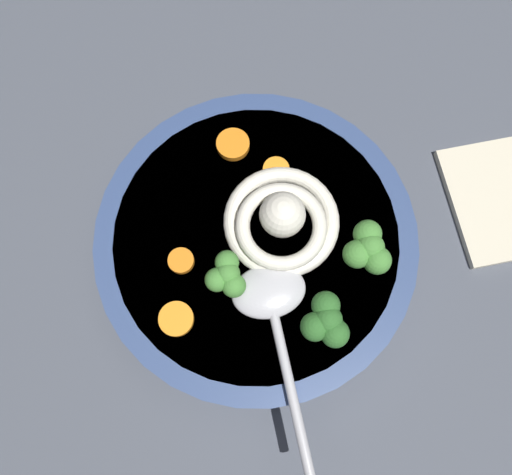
{
  "coord_description": "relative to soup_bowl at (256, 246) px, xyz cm",
  "views": [
    {
      "loc": [
        6.99,
        -3.27,
        50.67
      ],
      "look_at": [
        -3.12,
        1.98,
        10.06
      ],
      "focal_mm": 35.28,
      "sensor_mm": 36.0,
      "label": 1
    }
  ],
  "objects": [
    {
      "name": "carrot_slice_far",
      "position": [
        -4.44,
        4.26,
        3.26
      ],
      "size": [
        2.3,
        2.3,
        0.79
      ],
      "primitive_type": "cylinder",
      "color": "orange",
      "rests_on": "soup_bowl"
    },
    {
      "name": "carrot_slice_beside_chili",
      "position": [
        2.71,
        -8.79,
        3.16
      ],
      "size": [
        2.8,
        2.8,
        0.58
      ],
      "primitive_type": "cylinder",
      "color": "orange",
      "rests_on": "soup_bowl"
    },
    {
      "name": "soup_bowl",
      "position": [
        0.0,
        0.0,
        0.0
      ],
      "size": [
        27.39,
        27.39,
        5.93
      ],
      "color": "#334775",
      "rests_on": "table_slab"
    },
    {
      "name": "broccoli_floret_beside_noodles",
      "position": [
        5.45,
        7.12,
        5.08
      ],
      "size": [
        4.47,
        3.85,
        3.53
      ],
      "color": "#7A9E60",
      "rests_on": "soup_bowl"
    },
    {
      "name": "broccoli_floret_near_spoon",
      "position": [
        2.13,
        -3.72,
        4.74
      ],
      "size": [
        3.79,
        3.26,
        2.99
      ],
      "color": "#7A9E60",
      "rests_on": "soup_bowl"
    },
    {
      "name": "broccoli_floret_right",
      "position": [
        8.85,
        1.38,
        5.04
      ],
      "size": [
        4.38,
        3.77,
        3.46
      ],
      "color": "#7A9E60",
      "rests_on": "soup_bowl"
    },
    {
      "name": "soup_spoon",
      "position": [
        5.96,
        -1.63,
        3.67
      ],
      "size": [
        17.49,
        7.8,
        1.6
      ],
      "rotation": [
        0.0,
        0.0,
        6.02
      ],
      "color": "#B7B7BC",
      "rests_on": "soup_bowl"
    },
    {
      "name": "folded_napkin",
      "position": [
        6.26,
        23.85,
        -2.67
      ],
      "size": [
        14.48,
        13.07,
        0.8
      ],
      "primitive_type": "cube",
      "rotation": [
        0.0,
        0.0,
        -0.28
      ],
      "color": "beige",
      "rests_on": "table_slab"
    },
    {
      "name": "table_slab",
      "position": [
        3.12,
        -1.98,
        -5.13
      ],
      "size": [
        109.52,
        109.52,
        4.13
      ],
      "primitive_type": "cube",
      "color": "#474C56",
      "rests_on": "ground"
    },
    {
      "name": "carrot_slice_left",
      "position": [
        -0.99,
        -6.43,
        3.19
      ],
      "size": [
        2.14,
        2.14,
        0.64
      ],
      "primitive_type": "cylinder",
      "color": "orange",
      "rests_on": "soup_bowl"
    },
    {
      "name": "carrot_slice_front",
      "position": [
        -8.39,
        2.08,
        3.2
      ],
      "size": [
        2.93,
        2.93,
        0.66
      ],
      "primitive_type": "cylinder",
      "color": "orange",
      "rests_on": "soup_bowl"
    },
    {
      "name": "noodle_pile",
      "position": [
        0.06,
        2.33,
        4.21
      ],
      "size": [
        10.68,
        10.47,
        4.29
      ],
      "color": "silver",
      "rests_on": "soup_bowl"
    }
  ]
}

